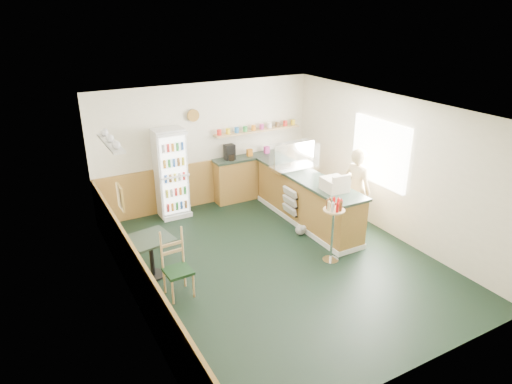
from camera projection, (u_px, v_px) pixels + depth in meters
ground at (277, 261)px, 8.03m from camera, size 6.00×6.00×0.00m
room_envelope at (246, 170)px, 7.94m from camera, size 5.04×6.02×2.72m
service_counter at (307, 201)px, 9.33m from camera, size 0.68×3.01×1.01m
back_counter at (259, 173)px, 10.62m from camera, size 2.24×0.42×1.69m
drinks_fridge at (171, 173)px, 9.47m from camera, size 0.62×0.53×1.88m
display_case at (294, 157)px, 9.42m from camera, size 0.95×0.50×0.54m
cash_register at (334, 184)px, 8.39m from camera, size 0.44×0.46×0.24m
shopkeeper at (357, 189)px, 8.94m from camera, size 0.49×0.62×1.68m
condiment_stand at (333, 220)px, 7.77m from camera, size 0.37×0.37×1.16m
newspaper_rack at (290, 202)px, 9.22m from camera, size 0.09×0.47×0.55m
cafe_table at (151, 249)px, 7.41m from camera, size 0.76×0.76×0.72m
cafe_chair at (176, 261)px, 6.98m from camera, size 0.41×0.41×1.07m
dog_doorstop at (301, 230)px, 8.92m from camera, size 0.20×0.26×0.24m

